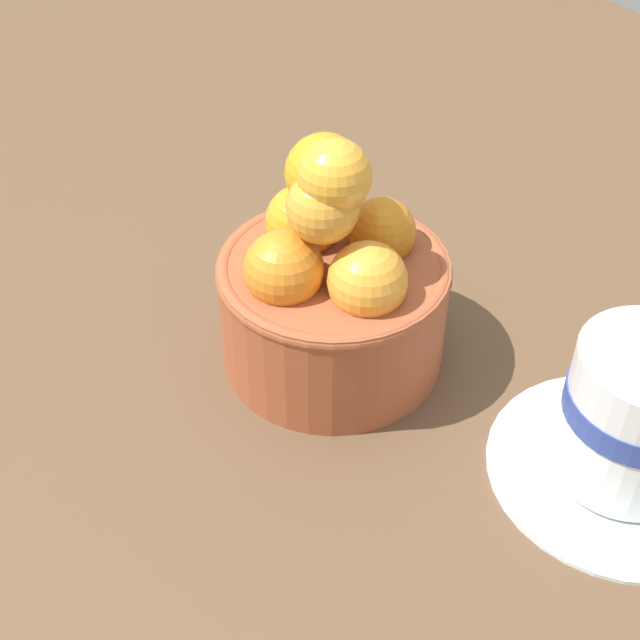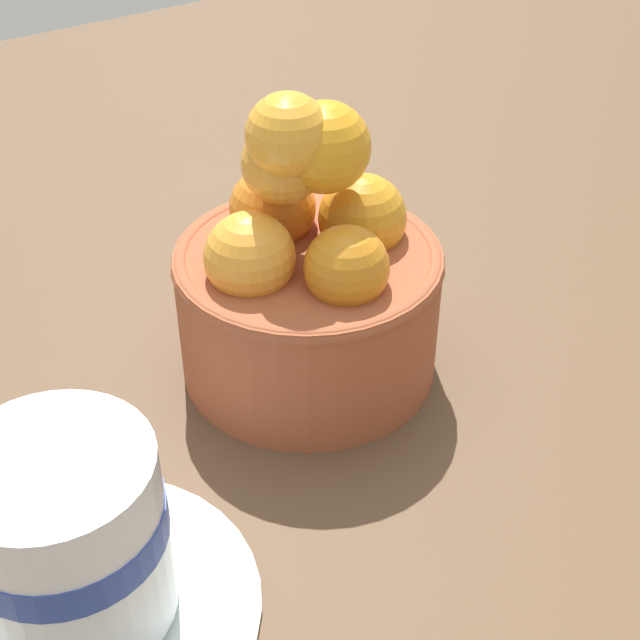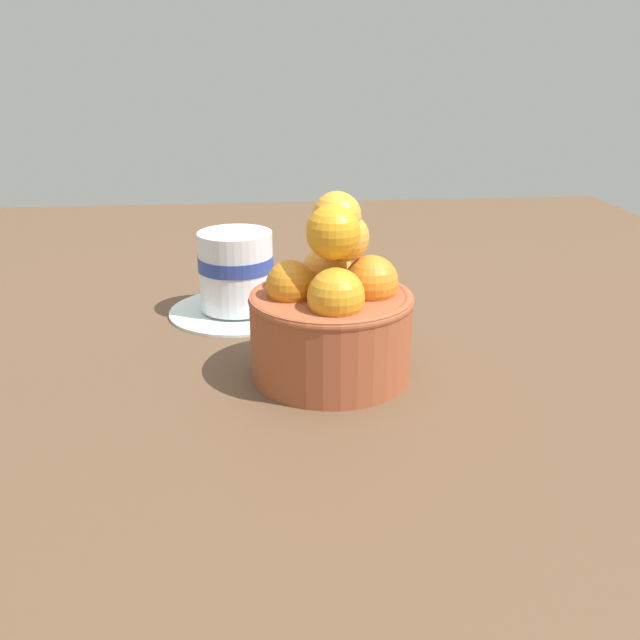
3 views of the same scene
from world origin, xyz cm
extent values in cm
cube|color=brown|center=(0.00, 0.00, -1.58)|extent=(150.94, 119.02, 3.16)
cylinder|color=#9E4C2D|center=(0.00, 0.00, 3.70)|extent=(13.80, 13.80, 7.39)
torus|color=#9E4C2D|center=(0.00, 0.00, 6.99)|extent=(14.00, 14.00, 1.00)
sphere|color=orange|center=(-0.07, -3.38, 8.36)|extent=(4.61, 4.61, 4.61)
sphere|color=orange|center=(3.38, -0.07, 8.36)|extent=(4.54, 4.54, 4.54)
sphere|color=orange|center=(0.07, 3.38, 8.36)|extent=(4.17, 4.17, 4.17)
sphere|color=orange|center=(-3.38, 0.07, 8.36)|extent=(4.64, 4.64, 4.64)
sphere|color=gold|center=(0.65, -1.20, 12.13)|extent=(4.06, 4.06, 4.06)
sphere|color=orange|center=(-1.02, 0.43, 13.01)|extent=(4.47, 4.47, 4.47)
sphere|color=gold|center=(0.73, -0.51, 13.90)|extent=(4.08, 4.08, 4.08)
cylinder|color=white|center=(16.58, 8.26, 0.30)|extent=(14.72, 14.72, 0.60)
cylinder|color=white|center=(16.58, 8.26, 4.74)|extent=(7.83, 7.83, 8.29)
camera|label=1|loc=(34.00, -22.82, 38.73)|focal=49.30mm
camera|label=2|loc=(21.42, 33.01, 32.63)|focal=51.54mm
camera|label=3|loc=(-56.15, 6.41, 26.66)|focal=39.92mm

